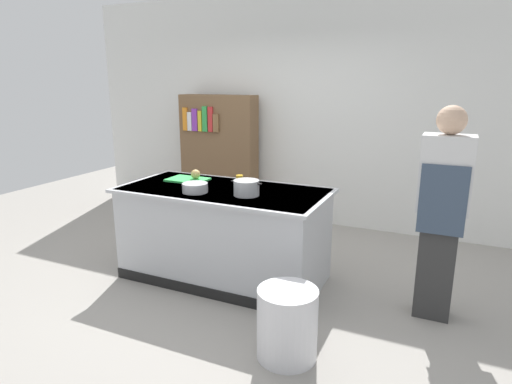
{
  "coord_description": "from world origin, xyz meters",
  "views": [
    {
      "loc": [
        1.96,
        -3.5,
        1.9
      ],
      "look_at": [
        0.25,
        0.2,
        0.85
      ],
      "focal_mm": 30.63,
      "sensor_mm": 36.0,
      "label": 1
    }
  ],
  "objects_px": {
    "juice_cup": "(240,180)",
    "person_chef": "(442,210)",
    "bookshelf": "(219,156)",
    "trash_bin": "(287,324)",
    "onion": "(195,174)",
    "mixing_bowl": "(195,188)",
    "stock_pot": "(246,188)"
  },
  "relations": [
    {
      "from": "onion",
      "to": "stock_pot",
      "type": "xyz_separation_m",
      "value": [
        0.72,
        -0.31,
        0.0
      ]
    },
    {
      "from": "juice_cup",
      "to": "person_chef",
      "type": "distance_m",
      "value": 1.84
    },
    {
      "from": "mixing_bowl",
      "to": "person_chef",
      "type": "distance_m",
      "value": 2.1
    },
    {
      "from": "stock_pot",
      "to": "mixing_bowl",
      "type": "height_order",
      "value": "stock_pot"
    },
    {
      "from": "juice_cup",
      "to": "trash_bin",
      "type": "distance_m",
      "value": 1.65
    },
    {
      "from": "juice_cup",
      "to": "person_chef",
      "type": "bearing_deg",
      "value": -3.89
    },
    {
      "from": "stock_pot",
      "to": "juice_cup",
      "type": "distance_m",
      "value": 0.4
    },
    {
      "from": "stock_pot",
      "to": "juice_cup",
      "type": "height_order",
      "value": "stock_pot"
    },
    {
      "from": "onion",
      "to": "trash_bin",
      "type": "xyz_separation_m",
      "value": [
        1.44,
        -1.13,
        -0.71
      ]
    },
    {
      "from": "mixing_bowl",
      "to": "juice_cup",
      "type": "distance_m",
      "value": 0.49
    },
    {
      "from": "onion",
      "to": "stock_pot",
      "type": "distance_m",
      "value": 0.79
    },
    {
      "from": "stock_pot",
      "to": "person_chef",
      "type": "distance_m",
      "value": 1.62
    },
    {
      "from": "trash_bin",
      "to": "person_chef",
      "type": "height_order",
      "value": "person_chef"
    },
    {
      "from": "onion",
      "to": "mixing_bowl",
      "type": "height_order",
      "value": "onion"
    },
    {
      "from": "onion",
      "to": "person_chef",
      "type": "distance_m",
      "value": 2.33
    },
    {
      "from": "onion",
      "to": "person_chef",
      "type": "relative_size",
      "value": 0.06
    },
    {
      "from": "person_chef",
      "to": "juice_cup",
      "type": "bearing_deg",
      "value": 80.57
    },
    {
      "from": "juice_cup",
      "to": "trash_bin",
      "type": "bearing_deg",
      "value": -50.55
    },
    {
      "from": "onion",
      "to": "juice_cup",
      "type": "xyz_separation_m",
      "value": [
        0.49,
        0.02,
        -0.02
      ]
    },
    {
      "from": "stock_pot",
      "to": "mixing_bowl",
      "type": "xyz_separation_m",
      "value": [
        -0.48,
        -0.1,
        -0.03
      ]
    },
    {
      "from": "bookshelf",
      "to": "onion",
      "type": "bearing_deg",
      "value": -68.32
    },
    {
      "from": "trash_bin",
      "to": "onion",
      "type": "bearing_deg",
      "value": 141.8
    },
    {
      "from": "onion",
      "to": "stock_pot",
      "type": "relative_size",
      "value": 0.33
    },
    {
      "from": "mixing_bowl",
      "to": "trash_bin",
      "type": "bearing_deg",
      "value": -31.54
    },
    {
      "from": "stock_pot",
      "to": "juice_cup",
      "type": "bearing_deg",
      "value": 125.61
    },
    {
      "from": "juice_cup",
      "to": "person_chef",
      "type": "xyz_separation_m",
      "value": [
        1.84,
        -0.12,
        -0.04
      ]
    },
    {
      "from": "stock_pot",
      "to": "bookshelf",
      "type": "bearing_deg",
      "value": 125.45
    },
    {
      "from": "onion",
      "to": "bookshelf",
      "type": "height_order",
      "value": "bookshelf"
    },
    {
      "from": "juice_cup",
      "to": "bookshelf",
      "type": "relative_size",
      "value": 0.06
    },
    {
      "from": "trash_bin",
      "to": "bookshelf",
      "type": "xyz_separation_m",
      "value": [
        -2.08,
        2.75,
        0.6
      ]
    },
    {
      "from": "mixing_bowl",
      "to": "bookshelf",
      "type": "height_order",
      "value": "bookshelf"
    },
    {
      "from": "person_chef",
      "to": "mixing_bowl",
      "type": "bearing_deg",
      "value": 92.56
    }
  ]
}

